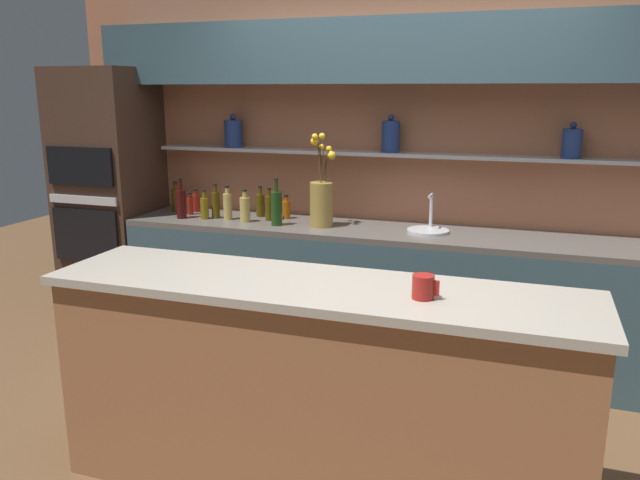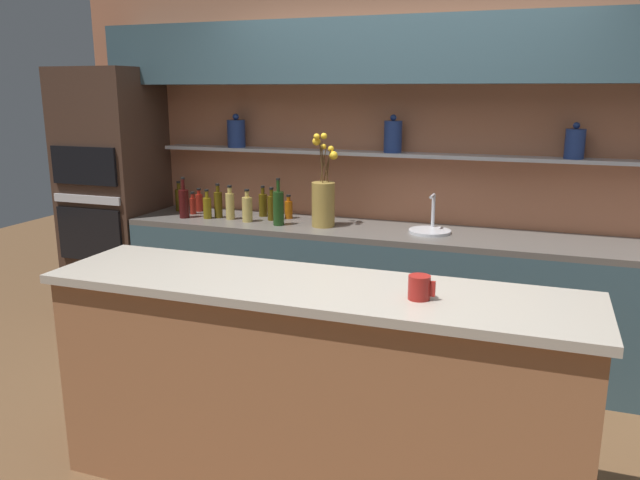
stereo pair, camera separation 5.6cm
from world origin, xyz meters
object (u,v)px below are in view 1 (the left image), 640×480
at_px(bottle_oil_0, 269,207).
at_px(bottle_oil_6, 176,199).
at_px(bottle_spirit_11, 228,206).
at_px(bottle_sauce_1, 286,209).
at_px(bottle_oil_5, 260,204).
at_px(bottle_spirit_2, 245,209).
at_px(bottle_oil_8, 216,204).
at_px(coffee_mug, 423,287).
at_px(bottle_sauce_7, 190,205).
at_px(sink_fixture, 428,228).
at_px(bottle_sauce_4, 196,202).
at_px(oven_tower, 111,199).
at_px(bottle_wine_9, 181,203).
at_px(flower_vase, 322,200).
at_px(bottle_oil_10, 205,207).
at_px(bottle_wine_3, 277,208).

xyz_separation_m(bottle_oil_0, bottle_oil_6, (-0.83, 0.08, -0.00)).
height_order(bottle_oil_0, bottle_spirit_11, bottle_spirit_11).
relative_size(bottle_sauce_1, bottle_oil_6, 0.76).
bearing_deg(bottle_oil_5, bottle_spirit_2, -95.91).
height_order(bottle_oil_8, coffee_mug, bottle_oil_8).
xyz_separation_m(bottle_oil_5, bottle_sauce_7, (-0.54, -0.10, -0.02)).
bearing_deg(sink_fixture, coffee_mug, -81.51).
xyz_separation_m(bottle_spirit_2, coffee_mug, (1.54, -1.56, 0.05)).
bearing_deg(bottle_sauce_4, bottle_oil_0, -10.12).
distance_m(oven_tower, bottle_wine_9, 0.71).
xyz_separation_m(bottle_spirit_2, bottle_wine_9, (-0.50, -0.03, 0.02)).
xyz_separation_m(bottle_sauce_1, bottle_sauce_7, (-0.75, -0.09, 0.00)).
xyz_separation_m(sink_fixture, bottle_spirit_11, (-1.45, -0.06, 0.08)).
xyz_separation_m(oven_tower, bottle_oil_0, (1.35, 0.03, 0.01)).
bearing_deg(bottle_oil_0, bottle_oil_6, 174.36).
height_order(flower_vase, bottle_oil_5, flower_vase).
bearing_deg(bottle_sauce_4, bottle_oil_10, -48.22).
bearing_deg(bottle_sauce_1, bottle_spirit_11, -156.00).
xyz_separation_m(bottle_oil_8, bottle_wine_9, (-0.24, -0.09, 0.01)).
bearing_deg(sink_fixture, flower_vase, -175.77).
xyz_separation_m(flower_vase, bottle_oil_8, (-0.83, 0.02, -0.08)).
bearing_deg(bottle_oil_5, bottle_oil_10, -148.66).
height_order(sink_fixture, bottle_oil_8, bottle_oil_8).
bearing_deg(sink_fixture, bottle_wine_9, -176.02).
bearing_deg(bottle_spirit_2, bottle_oil_0, 37.23).
xyz_separation_m(bottle_wine_3, coffee_mug, (1.29, -1.53, 0.02)).
xyz_separation_m(bottle_sauce_4, bottle_oil_6, (-0.15, -0.04, 0.02)).
bearing_deg(bottle_oil_5, bottle_sauce_1, -2.76).
relative_size(bottle_sauce_1, bottle_sauce_7, 1.03).
height_order(oven_tower, bottle_oil_6, oven_tower).
bearing_deg(bottle_sauce_1, bottle_sauce_7, -172.95).
height_order(bottle_oil_0, bottle_sauce_4, bottle_oil_0).
height_order(oven_tower, bottle_oil_10, oven_tower).
distance_m(bottle_oil_6, bottle_oil_10, 0.40).
bearing_deg(bottle_spirit_11, flower_vase, 0.37).
relative_size(sink_fixture, bottle_oil_10, 1.28).
height_order(flower_vase, coffee_mug, flower_vase).
bearing_deg(oven_tower, bottle_oil_5, 6.38).
bearing_deg(bottle_spirit_11, bottle_wine_3, -9.03).
relative_size(bottle_oil_0, bottle_oil_10, 1.11).
distance_m(bottle_oil_6, bottle_wine_9, 0.29).
bearing_deg(bottle_sauce_7, bottle_spirit_11, -12.62).
bearing_deg(bottle_oil_10, bottle_oil_0, 12.40).
height_order(bottle_sauce_4, bottle_oil_6, bottle_oil_6).
relative_size(bottle_sauce_4, coffee_mug, 1.64).
relative_size(bottle_spirit_2, bottle_oil_8, 0.93).
bearing_deg(oven_tower, bottle_wine_3, -4.37).
xyz_separation_m(bottle_sauce_7, bottle_wine_9, (0.01, -0.15, 0.04)).
distance_m(bottle_wine_9, bottle_spirit_11, 0.35).
bearing_deg(bottle_oil_8, sink_fixture, 1.38).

